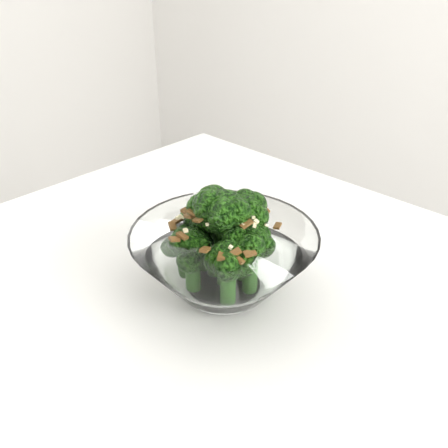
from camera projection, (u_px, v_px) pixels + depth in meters
The scene contains 1 object.
broccoli_dish at pixel (223, 254), 0.51m from camera, with size 0.19×0.19×0.12m.
Camera 1 is at (-0.14, -0.38, 1.08)m, focal length 40.00 mm.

